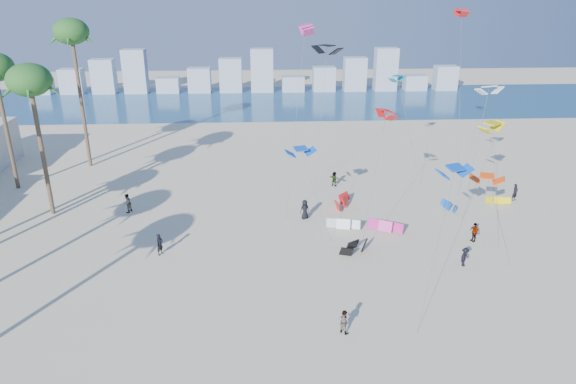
{
  "coord_description": "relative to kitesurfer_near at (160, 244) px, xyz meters",
  "views": [
    {
      "loc": [
        0.88,
        -23.24,
        20.2
      ],
      "look_at": [
        3.0,
        16.0,
        4.5
      ],
      "focal_mm": 32.64,
      "sensor_mm": 36.0,
      "label": 1
    }
  ],
  "objects": [
    {
      "name": "kitesurfer_near",
      "position": [
        0.0,
        0.0,
        0.0
      ],
      "size": [
        0.71,
        0.78,
        1.79
      ],
      "primitive_type": "imported",
      "rotation": [
        0.0,
        0.0,
        1.01
      ],
      "color": "black",
      "rests_on": "ground"
    },
    {
      "name": "kitesurfers_far",
      "position": [
        14.88,
        6.53,
        -0.04
      ],
      "size": [
        38.83,
        18.74,
        1.84
      ],
      "color": "black",
      "rests_on": "ground"
    },
    {
      "name": "flying_kites",
      "position": [
        20.1,
        8.79,
        11.23
      ],
      "size": [
        20.3,
        31.61,
        18.35
      ],
      "color": "blue",
      "rests_on": "ground"
    },
    {
      "name": "kitesurfer_mid",
      "position": [
        13.1,
        -10.79,
        -0.1
      ],
      "size": [
        0.97,
        0.96,
        1.58
      ],
      "primitive_type": "imported",
      "rotation": [
        0.0,
        0.0,
        2.4
      ],
      "color": "gray",
      "rests_on": "ground"
    },
    {
      "name": "grounded_kites",
      "position": [
        18.86,
        4.82,
        -0.42
      ],
      "size": [
        19.13,
        12.13,
        1.06
      ],
      "color": "black",
      "rests_on": "ground"
    },
    {
      "name": "distant_skyline",
      "position": [
        6.14,
        67.66,
        2.19
      ],
      "size": [
        85.0,
        3.0,
        8.4
      ],
      "color": "#9EADBF",
      "rests_on": "ground"
    },
    {
      "name": "ocean",
      "position": [
        7.32,
        57.66,
        -0.89
      ],
      "size": [
        220.0,
        220.0,
        0.0
      ],
      "primitive_type": "plane",
      "color": "navy",
      "rests_on": "ground"
    },
    {
      "name": "ground",
      "position": [
        7.32,
        -14.34,
        -0.89
      ],
      "size": [
        220.0,
        220.0,
        0.0
      ],
      "primitive_type": "plane",
      "color": "beige",
      "rests_on": "ground"
    }
  ]
}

